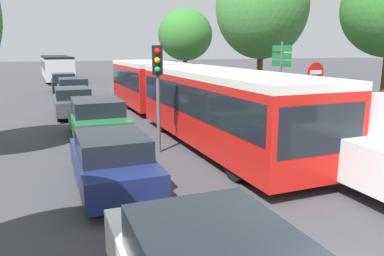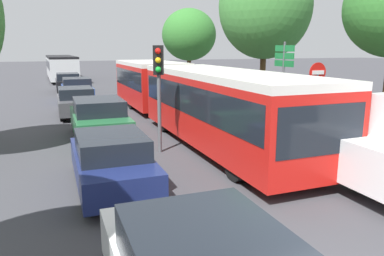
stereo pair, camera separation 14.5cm
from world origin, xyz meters
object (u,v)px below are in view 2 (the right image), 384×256
at_px(traffic_light, 159,75).
at_px(tree_right_mid, 265,7).
at_px(tree_right_far, 189,35).
at_px(queued_car_black, 68,82).
at_px(queued_car_green, 99,119).
at_px(queued_car_blue, 77,89).
at_px(no_entry_sign, 317,89).
at_px(queued_car_graphite, 76,101).
at_px(direction_sign_post, 284,65).
at_px(articulated_bus, 184,92).
at_px(city_bus_rear, 61,66).
at_px(queued_car_navy, 112,161).

distance_m(traffic_light, tree_right_mid, 10.56).
bearing_deg(traffic_light, tree_right_far, 176.38).
xyz_separation_m(queued_car_black, tree_right_mid, (9.54, -12.53, 4.73)).
bearing_deg(tree_right_mid, queued_car_green, -157.16).
xyz_separation_m(queued_car_blue, no_entry_sign, (7.25, -13.95, 1.13)).
distance_m(queued_car_green, queued_car_graphite, 5.42).
bearing_deg(queued_car_green, tree_right_far, -31.00).
relative_size(queued_car_black, no_entry_sign, 1.47).
bearing_deg(no_entry_sign, queued_car_green, -112.38).
xyz_separation_m(no_entry_sign, direction_sign_post, (1.21, 3.82, 0.69)).
height_order(queued_car_black, tree_right_far, tree_right_far).
height_order(queued_car_graphite, no_entry_sign, no_entry_sign).
bearing_deg(tree_right_far, articulated_bus, -111.51).
distance_m(city_bus_rear, queued_car_navy, 33.20).
bearing_deg(queued_car_graphite, tree_right_mid, -97.87).
height_order(queued_car_green, queued_car_graphite, queued_car_green).
xyz_separation_m(queued_car_graphite, traffic_light, (1.99, -7.97, 1.78)).
bearing_deg(traffic_light, queued_car_black, -154.76).
relative_size(articulated_bus, queued_car_blue, 4.11).
distance_m(articulated_bus, direction_sign_post, 4.91).
xyz_separation_m(city_bus_rear, queued_car_green, (0.19, -27.94, -0.69)).
xyz_separation_m(queued_car_navy, queued_car_green, (0.40, 5.25, 0.07)).
distance_m(city_bus_rear, tree_right_far, 16.35).
bearing_deg(tree_right_mid, city_bus_rear, 111.67).
bearing_deg(tree_right_far, queued_car_navy, -115.47).
distance_m(no_entry_sign, direction_sign_post, 4.07).
relative_size(no_entry_sign, tree_right_mid, 0.34).
xyz_separation_m(city_bus_rear, queued_car_black, (0.00, -11.47, -0.72)).
relative_size(city_bus_rear, queued_car_blue, 2.76).
bearing_deg(tree_right_mid, direction_sign_post, -104.79).
bearing_deg(traffic_light, articulated_bus, 169.05).
xyz_separation_m(queued_car_blue, direction_sign_post, (8.47, -10.13, 1.83)).
height_order(queued_car_green, traffic_light, traffic_light).
relative_size(articulated_bus, direction_sign_post, 4.84).
bearing_deg(tree_right_mid, no_entry_sign, -106.35).
height_order(traffic_light, tree_right_far, tree_right_far).
xyz_separation_m(no_entry_sign, tree_right_far, (1.87, 17.87, 2.46)).
bearing_deg(articulated_bus, queued_car_graphite, -136.59).
relative_size(queued_car_black, tree_right_far, 0.65).
xyz_separation_m(articulated_bus, tree_right_far, (5.45, 13.82, 2.85)).
bearing_deg(traffic_light, queued_car_navy, -16.41).
distance_m(city_bus_rear, traffic_light, 30.58).
bearing_deg(direction_sign_post, articulated_bus, -3.63).
relative_size(queued_car_green, tree_right_mid, 0.53).
relative_size(queued_car_blue, tree_right_far, 0.66).
height_order(articulated_bus, no_entry_sign, no_entry_sign).
bearing_deg(articulated_bus, queued_car_black, -165.85).
bearing_deg(no_entry_sign, queued_car_black, -158.95).
xyz_separation_m(articulated_bus, city_bus_rear, (-3.92, 26.90, -0.04)).
bearing_deg(no_entry_sign, traffic_light, -94.41).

